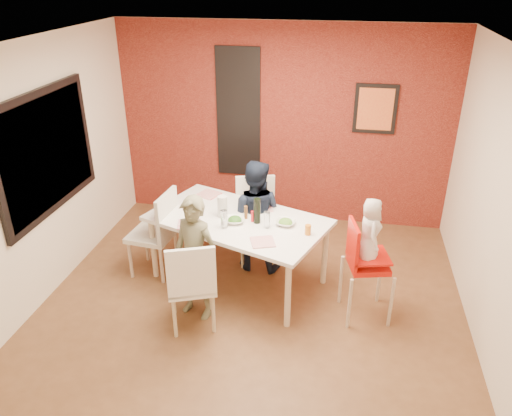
% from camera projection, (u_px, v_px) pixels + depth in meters
% --- Properties ---
extents(ground, '(4.50, 4.50, 0.00)m').
position_uv_depth(ground, '(251.00, 307.00, 5.36)').
color(ground, brown).
rests_on(ground, ground).
extents(ceiling, '(4.50, 4.50, 0.02)m').
position_uv_depth(ceiling, '(249.00, 47.00, 4.17)').
color(ceiling, silver).
rests_on(ceiling, wall_back).
extents(wall_back, '(4.50, 0.02, 2.70)m').
position_uv_depth(wall_back, '(282.00, 126.00, 6.75)').
color(wall_back, '#F1E3C8').
rests_on(wall_back, ground).
extents(wall_front, '(4.50, 0.02, 2.70)m').
position_uv_depth(wall_front, '(172.00, 358.00, 2.78)').
color(wall_front, '#F1E3C8').
rests_on(wall_front, ground).
extents(wall_left, '(0.02, 4.50, 2.70)m').
position_uv_depth(wall_left, '(36.00, 177.00, 5.14)').
color(wall_left, '#F1E3C8').
rests_on(wall_left, ground).
extents(wall_right, '(0.02, 4.50, 2.70)m').
position_uv_depth(wall_right, '(500.00, 213.00, 4.40)').
color(wall_right, '#F1E3C8').
rests_on(wall_right, ground).
extents(brick_accent_wall, '(4.50, 0.02, 2.70)m').
position_uv_depth(brick_accent_wall, '(282.00, 126.00, 6.73)').
color(brick_accent_wall, maroon).
rests_on(brick_accent_wall, ground).
extents(picture_window_frame, '(0.05, 1.70, 1.30)m').
position_uv_depth(picture_window_frame, '(46.00, 152.00, 5.22)').
color(picture_window_frame, black).
rests_on(picture_window_frame, wall_left).
extents(picture_window_pane, '(0.02, 1.55, 1.15)m').
position_uv_depth(picture_window_pane, '(48.00, 152.00, 5.22)').
color(picture_window_pane, black).
rests_on(picture_window_pane, wall_left).
extents(glassblock_strip, '(0.55, 0.03, 1.70)m').
position_uv_depth(glassblock_strip, '(238.00, 113.00, 6.75)').
color(glassblock_strip, silver).
rests_on(glassblock_strip, wall_back).
extents(glassblock_surround, '(0.60, 0.03, 1.76)m').
position_uv_depth(glassblock_surround, '(238.00, 113.00, 6.75)').
color(glassblock_surround, black).
rests_on(glassblock_surround, wall_back).
extents(art_print_frame, '(0.54, 0.03, 0.64)m').
position_uv_depth(art_print_frame, '(375.00, 109.00, 6.39)').
color(art_print_frame, black).
rests_on(art_print_frame, wall_back).
extents(art_print_canvas, '(0.44, 0.01, 0.54)m').
position_uv_depth(art_print_canvas, '(375.00, 109.00, 6.37)').
color(art_print_canvas, orange).
rests_on(art_print_canvas, wall_back).
extents(dining_table, '(2.17, 1.67, 0.80)m').
position_uv_depth(dining_table, '(238.00, 224.00, 5.53)').
color(dining_table, white).
rests_on(dining_table, ground).
extents(chair_near, '(0.60, 0.60, 1.00)m').
position_uv_depth(chair_near, '(192.00, 282.00, 4.82)').
color(chair_near, white).
rests_on(chair_near, ground).
extents(chair_far, '(0.59, 0.59, 1.03)m').
position_uv_depth(chair_far, '(256.00, 214.00, 6.09)').
color(chair_far, silver).
rests_on(chair_far, ground).
extents(chair_left, '(0.53, 0.53, 1.05)m').
position_uv_depth(chair_left, '(158.00, 229.00, 5.73)').
color(chair_left, silver).
rests_on(chair_left, ground).
extents(high_chair, '(0.54, 0.54, 1.08)m').
position_uv_depth(high_chair, '(364.00, 261.00, 4.99)').
color(high_chair, red).
rests_on(high_chair, ground).
extents(child_near, '(0.56, 0.45, 1.34)m').
position_uv_depth(child_near, '(195.00, 258.00, 5.00)').
color(child_near, '#615F45').
rests_on(child_near, ground).
extents(child_far, '(0.69, 0.55, 1.36)m').
position_uv_depth(child_far, '(254.00, 216.00, 5.82)').
color(child_far, black).
rests_on(child_far, ground).
extents(toddler, '(0.28, 0.38, 0.70)m').
position_uv_depth(toddler, '(370.00, 232.00, 4.85)').
color(toddler, beige).
rests_on(toddler, high_chair).
extents(plate_near_left, '(0.29, 0.29, 0.01)m').
position_uv_depth(plate_near_left, '(189.00, 224.00, 5.36)').
color(plate_near_left, silver).
rests_on(plate_near_left, dining_table).
extents(plate_far_mid, '(0.30, 0.30, 0.01)m').
position_uv_depth(plate_far_mid, '(262.00, 207.00, 5.74)').
color(plate_far_mid, white).
rests_on(plate_far_mid, dining_table).
extents(plate_near_right, '(0.29, 0.29, 0.01)m').
position_uv_depth(plate_near_right, '(263.00, 242.00, 5.02)').
color(plate_near_right, white).
rests_on(plate_near_right, dining_table).
extents(plate_far_left, '(0.32, 0.32, 0.01)m').
position_uv_depth(plate_far_left, '(209.00, 194.00, 6.06)').
color(plate_far_left, white).
rests_on(plate_far_left, dining_table).
extents(salad_bowl_a, '(0.25, 0.25, 0.05)m').
position_uv_depth(salad_bowl_a, '(235.00, 220.00, 5.40)').
color(salad_bowl_a, white).
rests_on(salad_bowl_a, dining_table).
extents(salad_bowl_b, '(0.24, 0.24, 0.05)m').
position_uv_depth(salad_bowl_b, '(285.00, 223.00, 5.35)').
color(salad_bowl_b, white).
rests_on(salad_bowl_b, dining_table).
extents(wine_bottle, '(0.08, 0.08, 0.28)m').
position_uv_depth(wine_bottle, '(257.00, 211.00, 5.35)').
color(wine_bottle, black).
rests_on(wine_bottle, dining_table).
extents(wine_glass_a, '(0.07, 0.07, 0.20)m').
position_uv_depth(wine_glass_a, '(224.00, 219.00, 5.26)').
color(wine_glass_a, silver).
rests_on(wine_glass_a, dining_table).
extents(wine_glass_b, '(0.06, 0.06, 0.18)m').
position_uv_depth(wine_glass_b, '(267.00, 220.00, 5.27)').
color(wine_glass_b, white).
rests_on(wine_glass_b, dining_table).
extents(paper_towel_roll, '(0.11, 0.11, 0.24)m').
position_uv_depth(paper_towel_roll, '(222.00, 206.00, 5.49)').
color(paper_towel_roll, silver).
rests_on(paper_towel_roll, dining_table).
extents(condiment_red, '(0.03, 0.03, 0.13)m').
position_uv_depth(condiment_red, '(252.00, 216.00, 5.40)').
color(condiment_red, red).
rests_on(condiment_red, dining_table).
extents(condiment_green, '(0.03, 0.03, 0.14)m').
position_uv_depth(condiment_green, '(258.00, 216.00, 5.39)').
color(condiment_green, '#307226').
rests_on(condiment_green, dining_table).
extents(condiment_brown, '(0.04, 0.04, 0.15)m').
position_uv_depth(condiment_brown, '(246.00, 212.00, 5.46)').
color(condiment_brown, brown).
rests_on(condiment_brown, dining_table).
extents(sippy_cup, '(0.06, 0.06, 0.11)m').
position_uv_depth(sippy_cup, '(308.00, 230.00, 5.15)').
color(sippy_cup, orange).
rests_on(sippy_cup, dining_table).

